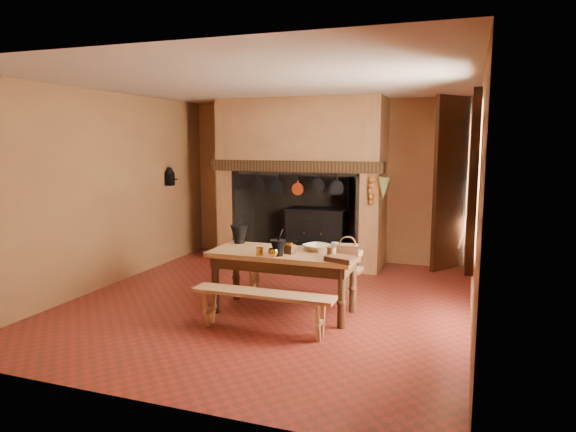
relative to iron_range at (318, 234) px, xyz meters
The scene contains 28 objects.
floor 2.50m from the iron_range, 89.02° to the right, with size 5.50×5.50×0.00m, color maroon.
ceiling 3.37m from the iron_range, 89.02° to the right, with size 5.50×5.50×0.00m, color silver.
back_wall 0.97m from the iron_range, 82.10° to the left, with size 5.00×0.02×2.80m, color olive.
wall_left 3.59m from the iron_range, 135.12° to the right, with size 0.02×5.50×2.80m, color olive.
wall_right 3.65m from the iron_range, 43.91° to the right, with size 0.02×5.50×2.80m, color olive.
wall_front 5.28m from the iron_range, 89.54° to the right, with size 5.00×0.02×2.80m, color olive.
chimney_breast 1.36m from the iron_range, 151.95° to the right, with size 2.95×0.96×2.80m.
iron_range is the anchor object (origin of this frame).
hearth_pans 1.10m from the iron_range, 167.25° to the right, with size 0.51×0.62×0.20m.
hanging_pans 1.12m from the iron_range, 115.02° to the right, with size 1.92×0.29×0.27m.
onion_string 1.49m from the iron_range, 32.25° to the right, with size 0.12×0.10×0.46m, color #98491C, non-canonical shape.
herb_bunch 1.65m from the iron_range, 28.28° to the right, with size 0.20×0.20×0.35m, color olive.
window 3.91m from the iron_range, 49.98° to the right, with size 0.39×1.75×1.76m.
wall_coffee_mill 2.74m from the iron_range, 159.32° to the right, with size 0.23×0.16×0.31m.
work_table 2.78m from the iron_range, 82.21° to the right, with size 1.78×0.79×0.77m.
bench_front 3.47m from the iron_range, 83.76° to the right, with size 1.62×0.28×0.46m.
bench_back 2.15m from the iron_range, 79.90° to the right, with size 1.65×0.29×0.46m.
mortar_large 2.53m from the iron_range, 98.04° to the right, with size 0.24×0.24×0.40m.
mortar_small 3.06m from the iron_range, 82.50° to the right, with size 0.19×0.19×0.32m.
coffee_grinder 2.92m from the iron_range, 80.37° to the right, with size 0.15×0.12×0.16m.
brass_mug_a 3.09m from the iron_range, 86.53° to the right, with size 0.08×0.08×0.09m, color gold.
brass_mug_b 2.74m from the iron_range, 80.30° to the right, with size 0.07×0.07×0.08m, color gold.
mixing_bowl 2.70m from the iron_range, 74.02° to the right, with size 0.32×0.32×0.08m, color #B9B28E.
stoneware_crock 3.13m from the iron_range, 70.95° to the right, with size 0.11×0.11×0.14m, color #4F371D.
glass_jar 2.98m from the iron_range, 69.89° to the right, with size 0.09×0.09×0.16m, color beige.
wicker_basket 3.04m from the iron_range, 67.31° to the right, with size 0.29×0.23×0.24m.
wooden_tray 3.26m from the iron_range, 69.00° to the right, with size 0.34×0.24×0.06m, color #3A2212.
brass_cup 3.11m from the iron_range, 83.35° to the right, with size 0.12×0.12×0.09m, color gold.
Camera 1 is at (2.42, -6.03, 2.09)m, focal length 32.00 mm.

